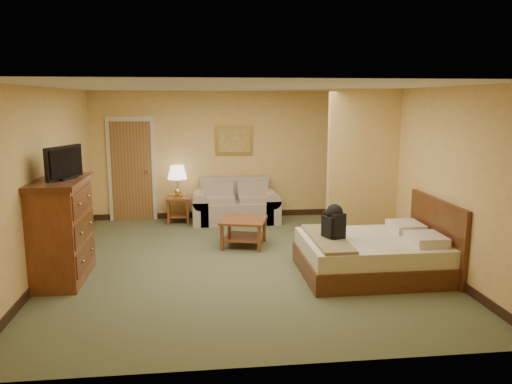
{
  "coord_description": "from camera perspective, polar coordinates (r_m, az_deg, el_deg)",
  "views": [
    {
      "loc": [
        -0.62,
        -7.19,
        2.42
      ],
      "look_at": [
        0.29,
        0.6,
        0.97
      ],
      "focal_mm": 35.0,
      "sensor_mm": 36.0,
      "label": 1
    }
  ],
  "objects": [
    {
      "name": "floor",
      "position": [
        7.61,
        -1.66,
        -8.05
      ],
      "size": [
        6.0,
        6.0,
        0.0
      ],
      "primitive_type": "plane",
      "color": "#525939",
      "rests_on": "ground"
    },
    {
      "name": "ceiling",
      "position": [
        7.22,
        -1.77,
        11.93
      ],
      "size": [
        6.0,
        6.0,
        0.0
      ],
      "primitive_type": "plane",
      "rotation": [
        3.14,
        0.0,
        0.0
      ],
      "color": "white",
      "rests_on": "back_wall"
    },
    {
      "name": "back_wall",
      "position": [
        10.27,
        -3.17,
        4.23
      ],
      "size": [
        5.5,
        0.02,
        2.6
      ],
      "primitive_type": "cube",
      "color": "#E1B360",
      "rests_on": "floor"
    },
    {
      "name": "left_wall",
      "position": [
        7.58,
        -22.91,
        1.17
      ],
      "size": [
        0.02,
        6.0,
        2.6
      ],
      "primitive_type": "cube",
      "color": "#E1B360",
      "rests_on": "floor"
    },
    {
      "name": "right_wall",
      "position": [
        8.02,
        18.28,
        1.94
      ],
      "size": [
        0.02,
        6.0,
        2.6
      ],
      "primitive_type": "cube",
      "color": "#E1B360",
      "rests_on": "floor"
    },
    {
      "name": "partition",
      "position": [
        8.64,
        12.1,
        2.82
      ],
      "size": [
        1.2,
        0.15,
        2.6
      ],
      "primitive_type": "cube",
      "color": "#E1B360",
      "rests_on": "floor"
    },
    {
      "name": "door",
      "position": [
        10.33,
        -14.01,
        2.47
      ],
      "size": [
        0.94,
        0.16,
        2.1
      ],
      "color": "beige",
      "rests_on": "floor"
    },
    {
      "name": "baseboard",
      "position": [
        10.47,
        -3.1,
        -2.54
      ],
      "size": [
        5.5,
        0.02,
        0.12
      ],
      "primitive_type": "cube",
      "color": "black",
      "rests_on": "floor"
    },
    {
      "name": "loveseat",
      "position": [
        10.02,
        -2.3,
        -1.82
      ],
      "size": [
        1.72,
        0.8,
        0.87
      ],
      "color": "tan",
      "rests_on": "floor"
    },
    {
      "name": "side_table",
      "position": [
        10.06,
        -8.89,
        -1.55
      ],
      "size": [
        0.47,
        0.47,
        0.52
      ],
      "color": "brown",
      "rests_on": "floor"
    },
    {
      "name": "table_lamp",
      "position": [
        9.95,
        -8.99,
        2.13
      ],
      "size": [
        0.38,
        0.38,
        0.63
      ],
      "color": "#BA9C44",
      "rests_on": "side_table"
    },
    {
      "name": "coffee_table",
      "position": [
        8.35,
        -1.42,
        -3.98
      ],
      "size": [
        0.88,
        0.88,
        0.46
      ],
      "rotation": [
        0.0,
        0.0,
        -0.26
      ],
      "color": "brown",
      "rests_on": "floor"
    },
    {
      "name": "wall_picture",
      "position": [
        10.22,
        -2.53,
        5.89
      ],
      "size": [
        0.77,
        0.04,
        0.6
      ],
      "color": "#B78E3F",
      "rests_on": "back_wall"
    },
    {
      "name": "dresser",
      "position": [
        7.22,
        -21.4,
        -4.03
      ],
      "size": [
        0.68,
        1.3,
        1.39
      ],
      "color": "brown",
      "rests_on": "floor"
    },
    {
      "name": "tv",
      "position": [
        7.03,
        -21.1,
        3.04
      ],
      "size": [
        0.32,
        0.69,
        0.44
      ],
      "rotation": [
        0.0,
        0.0,
        -0.38
      ],
      "color": "black",
      "rests_on": "dresser"
    },
    {
      "name": "bed",
      "position": [
        7.25,
        13.44,
        -6.9
      ],
      "size": [
        1.95,
        1.63,
        1.05
      ],
      "color": "#4B2411",
      "rests_on": "floor"
    },
    {
      "name": "backpack",
      "position": [
        6.93,
        8.93,
        -3.31
      ],
      "size": [
        0.28,
        0.34,
        0.5
      ],
      "rotation": [
        0.0,
        0.0,
        0.35
      ],
      "color": "black",
      "rests_on": "bed"
    }
  ]
}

